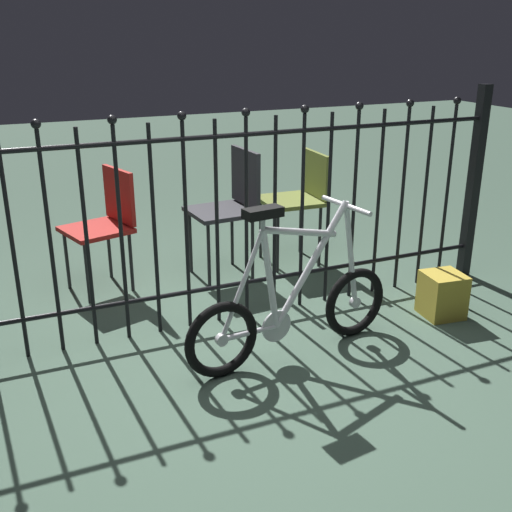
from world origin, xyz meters
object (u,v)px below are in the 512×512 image
chair_charcoal (231,200)px  display_crate (442,295)px  chair_red (106,218)px  bicycle (292,307)px  chair_olive (300,194)px

chair_charcoal → display_crate: chair_charcoal is taller
chair_charcoal → chair_red: 0.88m
bicycle → display_crate: size_ratio=4.62×
chair_charcoal → chair_olive: size_ratio=1.08×
chair_charcoal → chair_red: bearing=172.8°
bicycle → chair_olive: size_ratio=1.53×
chair_olive → bicycle: bearing=-118.7°
chair_red → display_crate: (1.82, -1.30, -0.36)m
chair_olive → display_crate: (0.37, -1.24, -0.39)m
display_crate → bicycle: bearing=-176.6°
bicycle → chair_red: bearing=118.2°
chair_olive → display_crate: bearing=-73.2°
chair_charcoal → chair_olive: (0.58, 0.05, -0.02)m
bicycle → display_crate: bicycle is taller
display_crate → chair_red: bearing=144.4°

